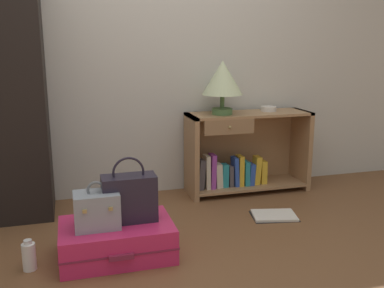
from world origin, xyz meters
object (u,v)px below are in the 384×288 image
object	(u,v)px
bookshelf	(243,154)
bottle	(29,256)
table_lamp	(223,79)
bowl	(269,109)
train_case	(97,210)
open_book_on_floor	(274,216)
suitcase_large	(117,240)
handbag	(129,197)

from	to	relation	value
bookshelf	bottle	size ratio (longest dim) A/B	5.77
table_lamp	bowl	distance (m)	0.52
table_lamp	bowl	world-z (taller)	table_lamp
train_case	open_book_on_floor	world-z (taller)	train_case
bowl	bottle	world-z (taller)	bowl
suitcase_large	train_case	xyz separation A→B (m)	(-0.11, -0.02, 0.21)
table_lamp	bottle	bearing A→B (deg)	-148.16
bookshelf	suitcase_large	xyz separation A→B (m)	(-1.20, -0.93, -0.22)
open_book_on_floor	train_case	bearing A→B (deg)	-166.12
table_lamp	open_book_on_floor	bearing A→B (deg)	-70.37
bookshelf	bottle	distance (m)	1.96
handbag	bowl	bearing A→B (deg)	34.32
table_lamp	train_case	distance (m)	1.58
bookshelf	handbag	xyz separation A→B (m)	(-1.11, -0.90, 0.03)
suitcase_large	bowl	bearing A→B (deg)	33.38
bookshelf	open_book_on_floor	world-z (taller)	bookshelf
bookshelf	handbag	distance (m)	1.43
handbag	bottle	bearing A→B (deg)	-174.54
bowl	bookshelf	bearing A→B (deg)	-176.22
bowl	train_case	distance (m)	1.86
handbag	bookshelf	bearing A→B (deg)	39.17
train_case	open_book_on_floor	distance (m)	1.38
bottle	open_book_on_floor	world-z (taller)	bottle
suitcase_large	bottle	size ratio (longest dim) A/B	3.70
train_case	handbag	size ratio (longest dim) A/B	0.71
bookshelf	handbag	bearing A→B (deg)	-140.83
bookshelf	bottle	world-z (taller)	bookshelf
table_lamp	open_book_on_floor	distance (m)	1.16
bookshelf	table_lamp	size ratio (longest dim) A/B	2.41
bookshelf	bowl	xyz separation A→B (m)	(0.24, 0.02, 0.39)
train_case	handbag	xyz separation A→B (m)	(0.20, 0.05, 0.04)
bowl	open_book_on_floor	size ratio (longest dim) A/B	0.36
bowl	open_book_on_floor	distance (m)	0.98
table_lamp	open_book_on_floor	xyz separation A→B (m)	(0.21, -0.59, -0.97)
bookshelf	open_book_on_floor	xyz separation A→B (m)	(0.00, -0.63, -0.32)
table_lamp	handbag	distance (m)	1.40
bookshelf	train_case	world-z (taller)	bookshelf
train_case	handbag	world-z (taller)	handbag
bowl	bottle	bearing A→B (deg)	-153.26
bottle	bookshelf	bearing A→B (deg)	29.46
bookshelf	bowl	size ratio (longest dim) A/B	7.92
bowl	bottle	distance (m)	2.26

